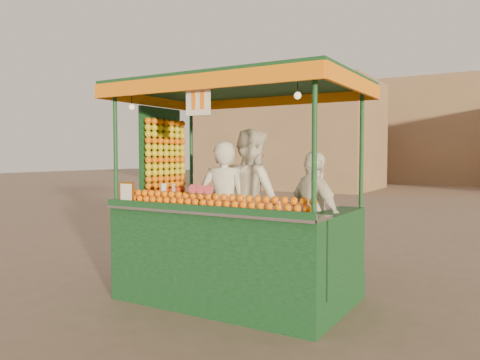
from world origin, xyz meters
The scene contains 7 objects.
ground centered at (0.00, 0.00, 0.00)m, with size 90.00×90.00×0.00m, color brown.
building_left centered at (-9.00, 20.00, 3.00)m, with size 10.00×6.00×6.00m, color #8D6C50.
building_center centered at (-2.00, 30.00, 3.50)m, with size 14.00×7.00×7.00m, color #8D6C50.
juice_cart centered at (-0.53, -0.30, 0.93)m, with size 3.16×2.05×2.87m.
vendor_left centered at (-0.66, -0.19, 1.22)m, with size 0.75×0.61×1.76m.
vendor_middle centered at (-0.42, 0.15, 1.30)m, with size 1.19×1.12×1.94m.
vendor_right centered at (0.51, 0.12, 1.15)m, with size 1.03×0.83×1.63m.
Camera 1 is at (2.75, -5.53, 1.91)m, focal length 35.46 mm.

